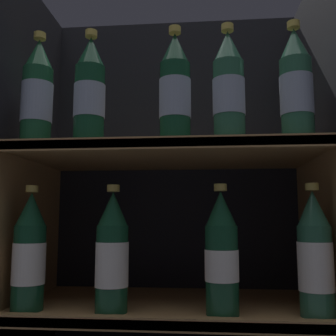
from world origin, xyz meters
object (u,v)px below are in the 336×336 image
(bottle_upper_front_2, at_px, (175,91))
(bottle_upper_front_4, at_px, (296,87))
(bottle_lower_front_1, at_px, (112,255))
(bottle_upper_front_0, at_px, (37,95))
(bottle_lower_front_3, at_px, (315,257))
(bottle_lower_front_0, at_px, (29,254))
(bottle_upper_front_1, at_px, (90,93))
(bottle_upper_front_3, at_px, (229,89))
(bottle_lower_front_2, at_px, (222,255))

(bottle_upper_front_2, xyz_separation_m, bottle_upper_front_4, (0.25, 0.00, 0.00))
(bottle_upper_front_4, height_order, bottle_lower_front_1, bottle_upper_front_4)
(bottle_upper_front_0, bearing_deg, bottle_lower_front_3, -0.00)
(bottle_lower_front_0, bearing_deg, bottle_upper_front_1, -0.00)
(bottle_upper_front_0, relative_size, bottle_upper_front_3, 1.00)
(bottle_upper_front_2, height_order, bottle_lower_front_2, bottle_upper_front_2)
(bottle_lower_front_1, bearing_deg, bottle_lower_front_0, 180.00)
(bottle_upper_front_4, bearing_deg, bottle_lower_front_2, 180.00)
(bottle_upper_front_1, xyz_separation_m, bottle_lower_front_1, (0.06, -0.00, -0.34))
(bottle_lower_front_1, bearing_deg, bottle_lower_front_3, -0.00)
(bottle_upper_front_2, height_order, bottle_lower_front_1, bottle_upper_front_2)
(bottle_upper_front_1, bearing_deg, bottle_lower_front_3, -0.00)
(bottle_upper_front_4, bearing_deg, bottle_lower_front_0, 180.00)
(bottle_upper_front_2, xyz_separation_m, bottle_lower_front_3, (0.27, 0.00, -0.34))
(bottle_lower_front_2, distance_m, bottle_lower_front_3, 0.18)
(bottle_upper_front_0, height_order, bottle_lower_front_1, bottle_upper_front_0)
(bottle_upper_front_1, height_order, bottle_lower_front_2, bottle_upper_front_1)
(bottle_lower_front_1, relative_size, bottle_lower_front_2, 1.00)
(bottle_upper_front_1, bearing_deg, bottle_upper_front_0, -180.00)
(bottle_upper_front_2, distance_m, bottle_upper_front_3, 0.11)
(bottle_lower_front_1, bearing_deg, bottle_upper_front_4, -0.00)
(bottle_upper_front_1, height_order, bottle_upper_front_2, same)
(bottle_upper_front_0, relative_size, bottle_upper_front_1, 1.00)
(bottle_upper_front_2, bearing_deg, bottle_upper_front_4, 0.00)
(bottle_upper_front_3, distance_m, bottle_upper_front_4, 0.14)
(bottle_upper_front_4, bearing_deg, bottle_lower_front_3, 0.00)
(bottle_upper_front_3, xyz_separation_m, bottle_upper_front_4, (0.14, 0.00, -0.00))
(bottle_upper_front_1, relative_size, bottle_lower_front_3, 1.00)
(bottle_upper_front_0, bearing_deg, bottle_upper_front_2, -0.00)
(bottle_upper_front_0, relative_size, bottle_lower_front_3, 1.00)
(bottle_upper_front_4, xyz_separation_m, bottle_lower_front_0, (-0.55, 0.00, -0.34))
(bottle_upper_front_3, bearing_deg, bottle_upper_front_1, 180.00)
(bottle_upper_front_0, bearing_deg, bottle_lower_front_1, 0.00)
(bottle_upper_front_4, relative_size, bottle_lower_front_1, 1.00)
(bottle_lower_front_0, bearing_deg, bottle_lower_front_2, -0.00)
(bottle_upper_front_4, distance_m, bottle_lower_front_2, 0.37)
(bottle_upper_front_1, bearing_deg, bottle_upper_front_4, -0.00)
(bottle_upper_front_0, xyz_separation_m, bottle_upper_front_2, (0.30, -0.00, 0.00))
(bottle_upper_front_3, distance_m, bottle_lower_front_0, 0.54)
(bottle_lower_front_0, distance_m, bottle_lower_front_3, 0.57)
(bottle_upper_front_4, xyz_separation_m, bottle_lower_front_1, (-0.38, 0.00, -0.34))
(bottle_lower_front_1, xyz_separation_m, bottle_lower_front_2, (0.22, -0.00, 0.00))
(bottle_upper_front_0, xyz_separation_m, bottle_lower_front_1, (0.17, 0.00, -0.34))
(bottle_upper_front_2, xyz_separation_m, bottle_lower_front_2, (0.09, 0.00, -0.34))
(bottle_upper_front_0, xyz_separation_m, bottle_lower_front_0, (-0.00, 0.00, -0.34))
(bottle_upper_front_0, distance_m, bottle_upper_front_2, 0.30)
(bottle_upper_front_1, relative_size, bottle_lower_front_2, 1.00)
(bottle_upper_front_4, bearing_deg, bottle_lower_front_1, 180.00)
(bottle_upper_front_4, bearing_deg, bottle_upper_front_2, 180.00)
(bottle_upper_front_0, height_order, bottle_upper_front_2, same)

